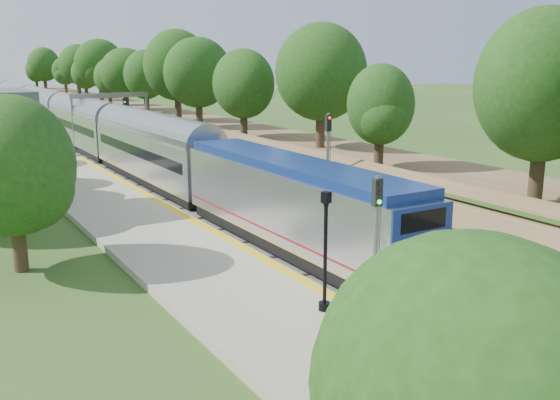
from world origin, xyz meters
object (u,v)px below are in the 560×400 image
signal_farside (328,153)px  lamppost_far (325,258)px  signal_gantry (110,106)px  signal_platform (376,237)px  train (45,114)px  lamppost_mid (513,363)px

signal_farside → lamppost_far: bearing=-125.6°
signal_gantry → signal_platform: bearing=-96.1°
signal_gantry → signal_farside: bearing=-83.9°
train → signal_gantry: bearing=-83.8°
signal_gantry → lamppost_far: 48.72m
lamppost_mid → signal_platform: (0.70, 6.55, 1.71)m
train → lamppost_mid: size_ratio=37.52×
signal_platform → signal_farside: 18.16m
lamppost_mid → signal_farside: 24.40m
train → lamppost_far: 71.09m
signal_gantry → lamppost_mid: bearing=-96.1°
lamppost_far → signal_platform: (0.53, -2.28, 1.36)m
signal_platform → signal_farside: (9.10, 15.71, 0.21)m
signal_gantry → lamppost_mid: size_ratio=2.14×
lamppost_mid → signal_gantry: bearing=83.9°
lamppost_far → signal_farside: size_ratio=0.73×
signal_gantry → signal_platform: signal_gantry is taller
lamppost_far → signal_farside: bearing=54.4°
train → signal_platform: 73.36m
lamppost_mid → signal_farside: bearing=66.2°
train → lamppost_mid: bearing=-92.6°
lamppost_mid → lamppost_far: bearing=88.9°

